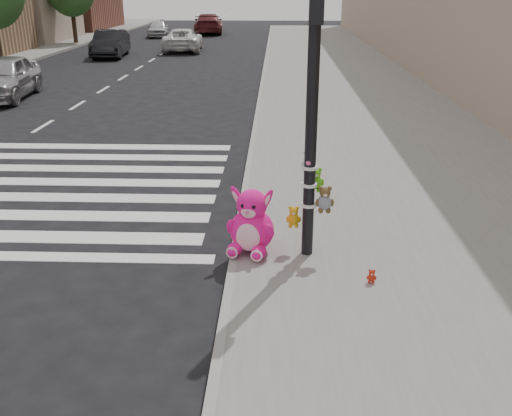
# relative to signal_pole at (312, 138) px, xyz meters

# --- Properties ---
(ground) EXTENTS (120.00, 120.00, 0.00)m
(ground) POSITION_rel_signal_pole_xyz_m (-2.62, -1.81, -1.85)
(ground) COLOR black
(ground) RESTS_ON ground
(sidewalk_near) EXTENTS (7.00, 80.00, 0.14)m
(sidewalk_near) POSITION_rel_signal_pole_xyz_m (2.38, 8.19, -1.78)
(sidewalk_near) COLOR slate
(sidewalk_near) RESTS_ON ground
(curb_edge) EXTENTS (0.12, 80.00, 0.15)m
(curb_edge) POSITION_rel_signal_pole_xyz_m (-1.07, 8.19, -1.78)
(curb_edge) COLOR gray
(curb_edge) RESTS_ON ground
(signal_pole) EXTENTS (0.67, 0.48, 4.00)m
(signal_pole) POSITION_rel_signal_pole_xyz_m (0.00, 0.00, 0.00)
(signal_pole) COLOR black
(signal_pole) RESTS_ON sidewalk_near
(pink_bunny) EXTENTS (0.76, 0.84, 1.00)m
(pink_bunny) POSITION_rel_signal_pole_xyz_m (-0.83, 0.02, -1.30)
(pink_bunny) COLOR #FF158F
(pink_bunny) RESTS_ON sidewalk_near
(red_teddy) EXTENTS (0.14, 0.10, 0.19)m
(red_teddy) POSITION_rel_signal_pole_xyz_m (0.78, -0.87, -1.61)
(red_teddy) COLOR red
(red_teddy) RESTS_ON sidewalk_near
(car_silver_far) EXTENTS (2.21, 4.52, 1.48)m
(car_silver_far) POSITION_rel_signal_pole_xyz_m (-10.03, 12.30, -1.11)
(car_silver_far) COLOR #A3A3A7
(car_silver_far) RESTS_ON ground
(car_dark_far) EXTENTS (1.91, 4.47, 1.43)m
(car_dark_far) POSITION_rel_signal_pole_xyz_m (-9.64, 24.57, -1.13)
(car_dark_far) COLOR black
(car_dark_far) RESTS_ON ground
(car_white_near) EXTENTS (2.54, 4.86, 1.31)m
(car_white_near) POSITION_rel_signal_pole_xyz_m (-6.12, 27.57, -1.20)
(car_white_near) COLOR silver
(car_white_near) RESTS_ON ground
(car_maroon_near) EXTENTS (2.68, 5.55, 1.56)m
(car_maroon_near) POSITION_rel_signal_pole_xyz_m (-6.02, 40.15, -1.07)
(car_maroon_near) COLOR #56181D
(car_maroon_near) RESTS_ON ground
(car_silver_deep) EXTENTS (1.97, 3.84, 1.25)m
(car_silver_deep) POSITION_rel_signal_pole_xyz_m (-9.50, 37.18, -1.22)
(car_silver_deep) COLOR silver
(car_silver_deep) RESTS_ON ground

